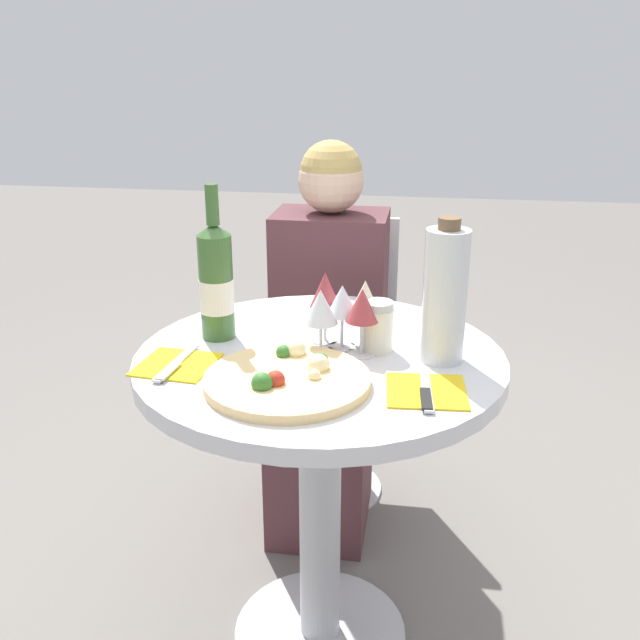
{
  "coord_description": "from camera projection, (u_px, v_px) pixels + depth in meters",
  "views": [
    {
      "loc": [
        0.22,
        -1.39,
        1.37
      ],
      "look_at": [
        0.01,
        -0.06,
        0.87
      ],
      "focal_mm": 40.0,
      "sensor_mm": 36.0,
      "label": 1
    }
  ],
  "objects": [
    {
      "name": "wine_glass_back_left",
      "position": [
        323.0,
        292.0,
        1.55
      ],
      "size": [
        0.07,
        0.07,
        0.16
      ],
      "color": "silver",
      "rests_on": "dining_table"
    },
    {
      "name": "seated_diner",
      "position": [
        326.0,
        356.0,
        2.15
      ],
      "size": [
        0.33,
        0.47,
        1.15
      ],
      "rotation": [
        0.0,
        0.0,
        3.14
      ],
      "color": "#512D33",
      "rests_on": "ground_plane"
    },
    {
      "name": "wine_glass_center",
      "position": [
        342.0,
        302.0,
        1.52
      ],
      "size": [
        0.07,
        0.07,
        0.14
      ],
      "color": "silver",
      "rests_on": "dining_table"
    },
    {
      "name": "tall_carafe",
      "position": [
        445.0,
        295.0,
        1.44
      ],
      "size": [
        0.09,
        0.09,
        0.3
      ],
      "color": "silver",
      "rests_on": "dining_table"
    },
    {
      "name": "place_setting_right",
      "position": [
        426.0,
        391.0,
        1.34
      ],
      "size": [
        0.16,
        0.19,
        0.01
      ],
      "color": "gold",
      "rests_on": "dining_table"
    },
    {
      "name": "wine_glass_front_left",
      "position": [
        319.0,
        308.0,
        1.5
      ],
      "size": [
        0.07,
        0.07,
        0.14
      ],
      "color": "silver",
      "rests_on": "dining_table"
    },
    {
      "name": "chair_behind_diner",
      "position": [
        333.0,
        365.0,
        2.32
      ],
      "size": [
        0.39,
        0.39,
        0.89
      ],
      "rotation": [
        0.0,
        0.0,
        3.14
      ],
      "color": "silver",
      "rests_on": "ground_plane"
    },
    {
      "name": "place_setting_left",
      "position": [
        176.0,
        365.0,
        1.46
      ],
      "size": [
        0.16,
        0.19,
        0.01
      ],
      "color": "gold",
      "rests_on": "dining_table"
    },
    {
      "name": "pizza_large",
      "position": [
        288.0,
        378.0,
        1.38
      ],
      "size": [
        0.32,
        0.32,
        0.05
      ],
      "color": "#E5C17F",
      "rests_on": "dining_table"
    },
    {
      "name": "wine_glass_front_right",
      "position": [
        362.0,
        307.0,
        1.48
      ],
      "size": [
        0.07,
        0.07,
        0.15
      ],
      "color": "silver",
      "rests_on": "dining_table"
    },
    {
      "name": "wine_glass_back_right",
      "position": [
        365.0,
        300.0,
        1.54
      ],
      "size": [
        0.07,
        0.07,
        0.15
      ],
      "color": "silver",
      "rests_on": "dining_table"
    },
    {
      "name": "sugar_shaker",
      "position": [
        378.0,
        327.0,
        1.52
      ],
      "size": [
        0.07,
        0.07,
        0.11
      ],
      "color": "silver",
      "rests_on": "dining_table"
    },
    {
      "name": "dining_table",
      "position": [
        320.0,
        431.0,
        1.59
      ],
      "size": [
        0.79,
        0.79,
        0.77
      ],
      "color": "#B2B2B7",
      "rests_on": "ground_plane"
    },
    {
      "name": "wine_bottle",
      "position": [
        216.0,
        282.0,
        1.57
      ],
      "size": [
        0.08,
        0.08,
        0.35
      ],
      "color": "#38602D",
      "rests_on": "dining_table"
    },
    {
      "name": "ground_plane",
      "position": [
        320.0,
        636.0,
        1.79
      ],
      "size": [
        12.0,
        12.0,
        0.0
      ],
      "primitive_type": "plane",
      "color": "slate",
      "rests_on": "ground"
    }
  ]
}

